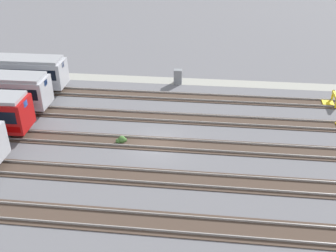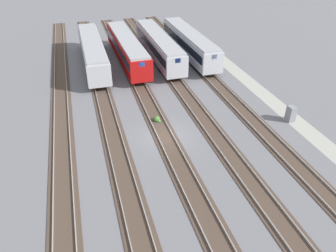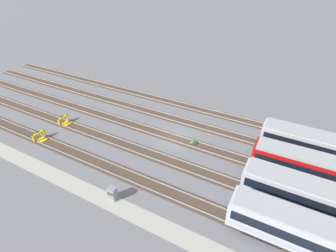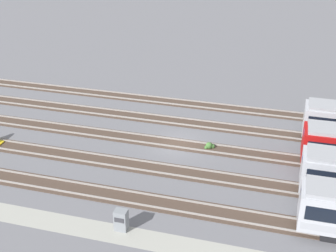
{
  "view_description": "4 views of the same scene",
  "coord_description": "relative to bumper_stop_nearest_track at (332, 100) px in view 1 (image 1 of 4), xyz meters",
  "views": [
    {
      "loc": [
        -4.03,
        27.81,
        17.68
      ],
      "look_at": [
        -0.97,
        0.0,
        1.8
      ],
      "focal_mm": 42.0,
      "sensor_mm": 36.0,
      "label": 1
    },
    {
      "loc": [
        -24.79,
        6.89,
        17.32
      ],
      "look_at": [
        -0.97,
        0.0,
        1.8
      ],
      "focal_mm": 35.0,
      "sensor_mm": 36.0,
      "label": 2
    },
    {
      "loc": [
        13.87,
        -27.27,
        22.3
      ],
      "look_at": [
        -0.97,
        0.0,
        1.8
      ],
      "focal_mm": 28.0,
      "sensor_mm": 36.0,
      "label": 3
    },
    {
      "loc": [
        9.61,
        -37.32,
        21.17
      ],
      "look_at": [
        -0.97,
        0.0,
        1.8
      ],
      "focal_mm": 50.0,
      "sensor_mm": 36.0,
      "label": 4
    }
  ],
  "objects": [
    {
      "name": "rail_track_nearest",
      "position": [
        16.53,
        0.01,
        -0.47
      ],
      "size": [
        90.0,
        2.23,
        0.21
      ],
      "color": "#47382D",
      "rests_on": "ground"
    },
    {
      "name": "bumper_stop_nearest_track",
      "position": [
        0.0,
        0.0,
        0.0
      ],
      "size": [
        1.38,
        2.01,
        1.22
      ],
      "color": "yellow",
      "rests_on": "ground"
    },
    {
      "name": "rail_track_near_inner",
      "position": [
        16.53,
        4.71,
        -0.47
      ],
      "size": [
        90.0,
        2.23,
        0.21
      ],
      "color": "#47382D",
      "rests_on": "ground"
    },
    {
      "name": "rail_track_farthest",
      "position": [
        16.53,
        18.82,
        -0.47
      ],
      "size": [
        90.0,
        2.23,
        0.21
      ],
      "color": "#47382D",
      "rests_on": "ground"
    },
    {
      "name": "electrical_cabinet",
      "position": [
        15.87,
        -3.65,
        0.29
      ],
      "size": [
        0.9,
        0.73,
        1.6
      ],
      "color": "gray",
      "rests_on": "ground"
    },
    {
      "name": "service_walkway",
      "position": [
        16.53,
        -4.22,
        -0.51
      ],
      "size": [
        54.0,
        2.0,
        0.01
      ],
      "primitive_type": "cube",
      "color": "#9E9E93",
      "rests_on": "ground"
    },
    {
      "name": "ground_plane",
      "position": [
        16.53,
        9.42,
        -0.51
      ],
      "size": [
        400.0,
        400.0,
        0.0
      ],
      "primitive_type": "plane",
      "color": "slate"
    },
    {
      "name": "rail_track_middle",
      "position": [
        16.53,
        9.42,
        -0.47
      ],
      "size": [
        90.0,
        2.24,
        0.21
      ],
      "color": "#47382D",
      "rests_on": "ground"
    },
    {
      "name": "rail_track_far_inner",
      "position": [
        16.53,
        14.12,
        -0.47
      ],
      "size": [
        90.0,
        2.23,
        0.21
      ],
      "color": "#47382D",
      "rests_on": "ground"
    },
    {
      "name": "weed_clump",
      "position": [
        19.52,
        9.49,
        -0.27
      ],
      "size": [
        0.92,
        0.7,
        0.64
      ],
      "color": "#427033",
      "rests_on": "ground"
    }
  ]
}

